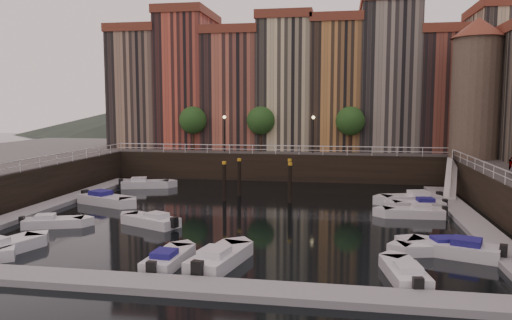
% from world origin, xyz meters
% --- Properties ---
extents(ground, '(200.00, 200.00, 0.00)m').
position_xyz_m(ground, '(0.00, 0.00, 0.00)').
color(ground, black).
rests_on(ground, ground).
extents(quay_far, '(80.00, 20.00, 3.00)m').
position_xyz_m(quay_far, '(0.00, 26.00, 1.50)').
color(quay_far, black).
rests_on(quay_far, ground).
extents(dock_left, '(2.00, 28.00, 0.35)m').
position_xyz_m(dock_left, '(-16.20, -1.00, 0.17)').
color(dock_left, gray).
rests_on(dock_left, ground).
extents(dock_right, '(2.00, 28.00, 0.35)m').
position_xyz_m(dock_right, '(16.20, -1.00, 0.17)').
color(dock_right, gray).
rests_on(dock_right, ground).
extents(dock_near, '(30.00, 2.00, 0.35)m').
position_xyz_m(dock_near, '(0.00, -17.00, 0.17)').
color(dock_near, gray).
rests_on(dock_near, ground).
extents(mountains, '(145.00, 100.00, 18.00)m').
position_xyz_m(mountains, '(1.72, 110.00, 7.92)').
color(mountains, '#2D382D').
rests_on(mountains, ground).
extents(far_terrace, '(48.70, 10.30, 17.50)m').
position_xyz_m(far_terrace, '(3.31, 23.50, 10.95)').
color(far_terrace, '#967860').
rests_on(far_terrace, quay_far).
extents(corner_tower, '(5.20, 5.20, 13.80)m').
position_xyz_m(corner_tower, '(20.00, 14.50, 10.19)').
color(corner_tower, '#6B5B4C').
rests_on(corner_tower, quay_right).
extents(promenade_trees, '(21.20, 3.20, 5.20)m').
position_xyz_m(promenade_trees, '(-1.33, 18.20, 6.58)').
color(promenade_trees, black).
rests_on(promenade_trees, quay_far).
extents(street_lamps, '(10.36, 0.36, 4.18)m').
position_xyz_m(street_lamps, '(-1.00, 17.20, 5.90)').
color(street_lamps, black).
rests_on(street_lamps, quay_far).
extents(railings, '(36.08, 34.04, 0.52)m').
position_xyz_m(railings, '(0.00, 4.88, 3.79)').
color(railings, white).
rests_on(railings, ground).
extents(gangway, '(2.78, 8.32, 3.73)m').
position_xyz_m(gangway, '(17.10, 10.00, 1.92)').
color(gangway, white).
rests_on(gangway, ground).
extents(mooring_pilings, '(6.09, 3.42, 3.78)m').
position_xyz_m(mooring_pilings, '(0.08, 5.49, 1.65)').
color(mooring_pilings, black).
rests_on(mooring_pilings, ground).
extents(boat_left_1, '(4.22, 2.75, 0.95)m').
position_xyz_m(boat_left_1, '(-12.33, -7.19, 0.32)').
color(boat_left_1, silver).
rests_on(boat_left_1, ground).
extents(boat_left_2, '(5.38, 3.57, 1.21)m').
position_xyz_m(boat_left_2, '(-12.42, 0.78, 0.41)').
color(boat_left_2, silver).
rests_on(boat_left_2, ground).
extents(boat_left_4, '(5.05, 3.08, 1.13)m').
position_xyz_m(boat_left_4, '(-12.59, 9.56, 0.38)').
color(boat_left_4, silver).
rests_on(boat_left_4, ground).
extents(boat_right_0, '(4.40, 2.55, 0.99)m').
position_xyz_m(boat_right_0, '(12.52, -9.11, 0.33)').
color(boat_right_0, silver).
rests_on(boat_right_0, ground).
extents(boat_right_1, '(5.12, 3.34, 1.15)m').
position_xyz_m(boat_right_1, '(13.48, -9.48, 0.39)').
color(boat_right_1, silver).
rests_on(boat_right_1, ground).
extents(boat_right_2, '(4.63, 1.90, 1.05)m').
position_xyz_m(boat_right_2, '(12.61, 0.22, 0.35)').
color(boat_right_2, silver).
rests_on(boat_right_2, ground).
extents(boat_right_3, '(4.36, 2.04, 0.98)m').
position_xyz_m(boat_right_3, '(13.42, 3.39, 0.33)').
color(boat_right_3, silver).
rests_on(boat_right_3, ground).
extents(boat_right_4, '(5.27, 3.16, 1.18)m').
position_xyz_m(boat_right_4, '(13.12, 5.53, 0.40)').
color(boat_right_4, silver).
rests_on(boat_right_4, ground).
extents(boat_near_0, '(3.01, 4.83, 1.09)m').
position_xyz_m(boat_near_0, '(-11.50, -13.49, 0.37)').
color(boat_near_0, silver).
rests_on(boat_near_0, ground).
extents(boat_near_1, '(1.78, 4.30, 0.98)m').
position_xyz_m(boat_near_1, '(-1.65, -13.73, 0.33)').
color(boat_near_1, silver).
rests_on(boat_near_1, ground).
extents(boat_near_2, '(2.75, 5.19, 1.16)m').
position_xyz_m(boat_near_2, '(1.00, -13.40, 0.39)').
color(boat_near_2, silver).
rests_on(boat_near_2, ground).
extents(boat_near_3, '(2.17, 4.41, 0.99)m').
position_xyz_m(boat_near_3, '(10.24, -13.91, 0.33)').
color(boat_near_3, silver).
rests_on(boat_near_3, ground).
extents(boat_extra_637, '(4.57, 3.28, 1.04)m').
position_xyz_m(boat_extra_637, '(-5.69, -5.74, 0.35)').
color(boat_extra_637, silver).
rests_on(boat_extra_637, ground).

